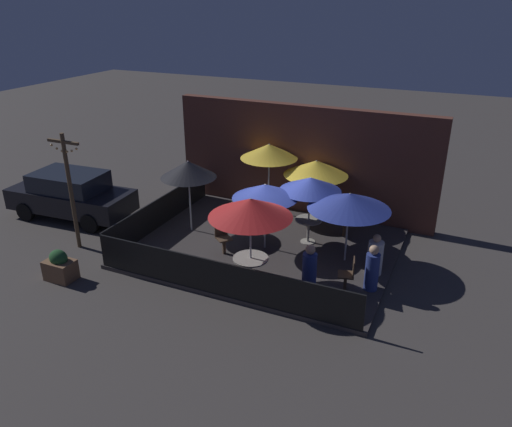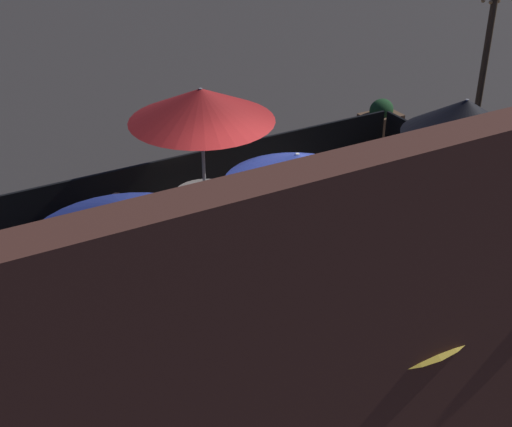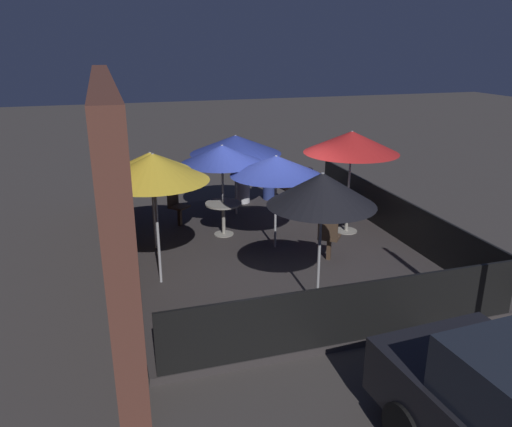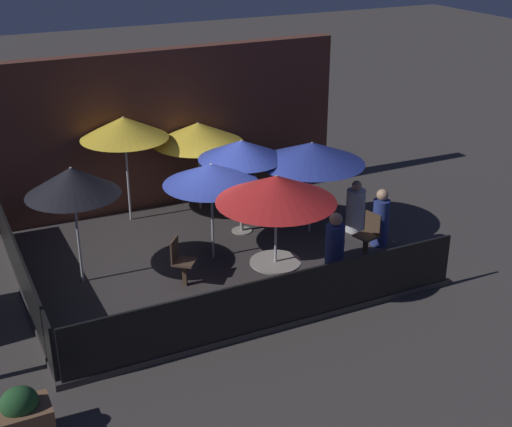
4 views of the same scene
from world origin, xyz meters
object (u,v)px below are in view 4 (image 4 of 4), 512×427
object	(u,v)px
patio_umbrella_1	(276,189)
dining_table_0	(242,206)
patron_2	(381,220)
planter_box	(22,418)
patio_umbrella_0	(241,150)
patio_umbrella_4	(211,174)
patio_umbrella_5	(312,153)
patio_chair_2	(368,233)
patron_0	(355,209)
patio_chair_0	(262,189)
patron_1	(335,245)
patio_umbrella_3	(124,128)
patio_umbrella_2	(72,181)
patio_umbrella_6	(198,133)
patio_chair_1	(181,260)

from	to	relation	value
patio_umbrella_1	dining_table_0	xyz separation A→B (m)	(0.63, 2.81, -1.52)
patron_2	planter_box	bearing A→B (deg)	164.74
patio_umbrella_0	patio_umbrella_4	world-z (taller)	patio_umbrella_0
dining_table_0	patio_umbrella_1	bearing A→B (deg)	-102.65
patio_umbrella_5	patio_chair_2	distance (m)	2.09
patio_umbrella_0	patron_0	size ratio (longest dim) A/B	1.78
patio_umbrella_4	patio_chair_2	bearing A→B (deg)	-24.58
dining_table_0	patio_chair_0	distance (m)	1.33
patio_umbrella_1	patio_chair_0	world-z (taller)	patio_umbrella_1
patron_1	patron_2	bearing A→B (deg)	36.15
patio_umbrella_4	patron_1	bearing A→B (deg)	-39.13
patio_umbrella_0	dining_table_0	distance (m)	1.29
patron_2	patio_umbrella_0	bearing A→B (deg)	106.46
patio_umbrella_3	patron_2	world-z (taller)	patio_umbrella_3
patio_umbrella_4	patio_umbrella_0	bearing A→B (deg)	40.04
patio_umbrella_5	patron_1	distance (m)	2.25
patio_umbrella_4	patio_umbrella_5	distance (m)	2.41
patio_chair_0	patio_umbrella_5	bearing A→B (deg)	59.63
patio_chair_0	patron_1	xyz separation A→B (m)	(-0.10, -3.37, 0.05)
patio_umbrella_2	patio_umbrella_3	distance (m)	2.94
patio_umbrella_6	dining_table_0	distance (m)	2.05
patio_umbrella_0	patio_chair_2	distance (m)	3.18
patron_0	patio_umbrella_2	bearing A→B (deg)	145.17
dining_table_0	patron_0	world-z (taller)	patron_0
planter_box	patio_chair_2	bearing A→B (deg)	18.50
patio_umbrella_1	patio_chair_0	size ratio (longest dim) A/B	2.54
patron_1	patio_umbrella_5	bearing A→B (deg)	90.07
patio_umbrella_4	patron_2	bearing A→B (deg)	-16.23
patio_umbrella_1	patio_umbrella_2	world-z (taller)	patio_umbrella_1
dining_table_0	planter_box	distance (m)	7.16
patio_umbrella_2	patio_umbrella_4	bearing A→B (deg)	-3.53
patio_umbrella_4	patio_chair_1	size ratio (longest dim) A/B	2.13
patron_1	patio_umbrella_0	bearing A→B (deg)	124.32
patio_umbrella_6	patio_umbrella_4	bearing A→B (deg)	-106.20
patio_umbrella_5	patio_umbrella_1	bearing A→B (deg)	-132.42
patio_umbrella_3	patio_umbrella_4	bearing A→B (deg)	-69.41
patio_umbrella_0	patio_umbrella_6	world-z (taller)	patio_umbrella_6
patio_umbrella_3	patron_0	xyz separation A→B (m)	(4.28, -2.75, -1.67)
patio_umbrella_5	patio_chair_0	size ratio (longest dim) A/B	2.45
patio_umbrella_4	patio_umbrella_5	xyz separation A→B (m)	(2.40, 0.23, 0.01)
patio_umbrella_6	patron_2	world-z (taller)	patio_umbrella_6
patio_chair_0	patron_2	xyz separation A→B (m)	(1.38, -2.80, 0.06)
patio_umbrella_0	dining_table_0	size ratio (longest dim) A/B	2.55
patio_umbrella_3	patio_umbrella_5	world-z (taller)	patio_umbrella_3
patio_umbrella_1	patio_umbrella_2	size ratio (longest dim) A/B	1.02
patio_umbrella_5	patio_chair_2	xyz separation A→B (m)	(0.48, -1.55, -1.32)
patio_umbrella_1	patio_chair_1	world-z (taller)	patio_umbrella_1
patio_umbrella_2	patio_chair_2	world-z (taller)	patio_umbrella_2
patio_chair_0	patio_chair_2	size ratio (longest dim) A/B	1.01
planter_box	patio_umbrella_0	bearing A→B (deg)	40.39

